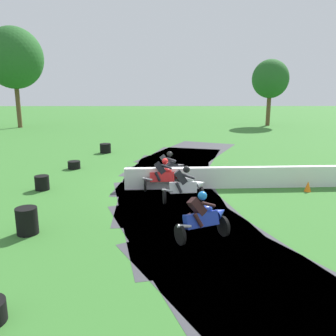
# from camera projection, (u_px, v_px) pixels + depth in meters

# --- Properties ---
(ground_plane) EXTENTS (120.00, 120.00, 0.00)m
(ground_plane) POSITION_uv_depth(u_px,v_px,m) (168.00, 188.00, 15.01)
(ground_plane) COLOR #38752D
(track_asphalt) EXTENTS (8.52, 25.80, 0.01)m
(track_asphalt) POSITION_uv_depth(u_px,v_px,m) (188.00, 188.00, 15.06)
(track_asphalt) COLOR #3D3D42
(track_asphalt) RESTS_ON ground
(safety_barrier) EXTENTS (14.47, 0.96, 0.90)m
(safety_barrier) POSITION_uv_depth(u_px,v_px,m) (293.00, 177.00, 15.19)
(safety_barrier) COLOR white
(safety_barrier) RESTS_ON ground
(motorcycle_lead_black) EXTENTS (1.68, 0.83, 1.43)m
(motorcycle_lead_black) POSITION_uv_depth(u_px,v_px,m) (169.00, 167.00, 16.00)
(motorcycle_lead_black) COLOR black
(motorcycle_lead_black) RESTS_ON ground
(motorcycle_chase_red) EXTENTS (1.68, 0.89, 1.42)m
(motorcycle_chase_red) POSITION_uv_depth(u_px,v_px,m) (164.00, 176.00, 14.61)
(motorcycle_chase_red) COLOR black
(motorcycle_chase_red) RESTS_ON ground
(motorcycle_trailing_white) EXTENTS (1.68, 0.84, 1.43)m
(motorcycle_trailing_white) POSITION_uv_depth(u_px,v_px,m) (185.00, 186.00, 13.08)
(motorcycle_trailing_white) COLOR black
(motorcycle_trailing_white) RESTS_ON ground
(motorcycle_fourth_blue) EXTENTS (1.67, 1.29, 1.43)m
(motorcycle_fourth_blue) POSITION_uv_depth(u_px,v_px,m) (203.00, 217.00, 10.02)
(motorcycle_fourth_blue) COLOR black
(motorcycle_fourth_blue) RESTS_ON ground
(tire_stack_near) EXTENTS (0.70, 0.70, 0.60)m
(tire_stack_near) POSITION_uv_depth(u_px,v_px,m) (105.00, 148.00, 22.81)
(tire_stack_near) COLOR black
(tire_stack_near) RESTS_ON ground
(tire_stack_mid_a) EXTENTS (0.64, 0.64, 0.40)m
(tire_stack_mid_a) POSITION_uv_depth(u_px,v_px,m) (74.00, 165.00, 18.52)
(tire_stack_mid_a) COLOR black
(tire_stack_mid_a) RESTS_ON ground
(tire_stack_mid_b) EXTENTS (0.59, 0.59, 0.60)m
(tire_stack_mid_b) POSITION_uv_depth(u_px,v_px,m) (42.00, 183.00, 14.77)
(tire_stack_mid_b) COLOR black
(tire_stack_mid_b) RESTS_ON ground
(tire_stack_far) EXTENTS (0.63, 0.63, 0.80)m
(tire_stack_far) POSITION_uv_depth(u_px,v_px,m) (27.00, 221.00, 10.37)
(tire_stack_far) COLOR black
(tire_stack_far) RESTS_ON ground
(traffic_cone) EXTENTS (0.28, 0.28, 0.44)m
(traffic_cone) POSITION_uv_depth(u_px,v_px,m) (308.00, 186.00, 14.54)
(traffic_cone) COLOR orange
(traffic_cone) RESTS_ON ground
(tree_far_left) EXTENTS (3.83, 3.83, 6.93)m
(tree_far_left) POSITION_uv_depth(u_px,v_px,m) (270.00, 79.00, 37.24)
(tree_far_left) COLOR brown
(tree_far_left) RESTS_ON ground
(tree_far_right) EXTENTS (5.72, 5.72, 9.90)m
(tree_far_right) POSITION_uv_depth(u_px,v_px,m) (14.00, 58.00, 34.97)
(tree_far_right) COLOR brown
(tree_far_right) RESTS_ON ground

